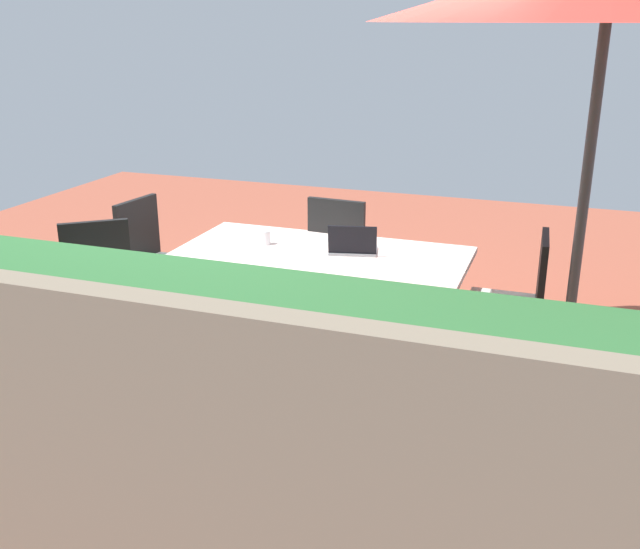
{
  "coord_description": "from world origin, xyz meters",
  "views": [
    {
      "loc": [
        -1.54,
        4.33,
        2.2
      ],
      "look_at": [
        0.0,
        0.0,
        0.58
      ],
      "focal_mm": 40.66,
      "sensor_mm": 36.0,
      "label": 1
    }
  ],
  "objects": [
    {
      "name": "ground_plane",
      "position": [
        0.0,
        0.0,
        -0.01
      ],
      "size": [
        10.0,
        10.0,
        0.02
      ],
      "primitive_type": "cube",
      "color": "#9E4C38"
    },
    {
      "name": "hedge_row",
      "position": [
        0.0,
        2.23,
        0.63
      ],
      "size": [
        6.3,
        0.83,
        1.27
      ],
      "primitive_type": "cube",
      "color": "#2D6633",
      "rests_on": "ground_plane"
    },
    {
      "name": "dining_table",
      "position": [
        0.0,
        0.0,
        0.68
      ],
      "size": [
        1.94,
        1.03,
        0.72
      ],
      "color": "silver",
      "rests_on": "ground_plane"
    },
    {
      "name": "chair_south",
      "position": [
        0.04,
        -0.64,
        0.55
      ],
      "size": [
        0.46,
        0.47,
        0.98
      ],
      "rotation": [
        0.0,
        0.0,
        -0.06
      ],
      "color": "silver",
      "rests_on": "ground_plane"
    },
    {
      "name": "chair_east",
      "position": [
        1.27,
        0.0,
        0.55
      ],
      "size": [
        0.48,
        0.47,
        0.98
      ],
      "rotation": [
        0.0,
        0.0,
        4.59
      ],
      "color": "silver",
      "rests_on": "ground_plane"
    },
    {
      "name": "chair_west",
      "position": [
        -1.28,
        -0.02,
        0.55
      ],
      "size": [
        0.47,
        0.46,
        0.98
      ],
      "rotation": [
        0.0,
        0.0,
        1.63
      ],
      "color": "silver",
      "rests_on": "ground_plane"
    },
    {
      "name": "chair_northeast",
      "position": [
        1.25,
        0.71,
        0.55
      ],
      "size": [
        0.58,
        0.58,
        0.98
      ],
      "rotation": [
        0.0,
        0.0,
        3.81
      ],
      "color": "silver",
      "rests_on": "ground_plane"
    },
    {
      "name": "laptop",
      "position": [
        -0.2,
        -0.08,
        0.77
      ],
      "size": [
        0.37,
        0.31,
        0.21
      ],
      "rotation": [
        0.0,
        0.0,
        0.23
      ],
      "color": "gray",
      "rests_on": "dining_table"
    },
    {
      "name": "cup",
      "position": [
        0.43,
        -0.08,
        0.77
      ],
      "size": [
        0.07,
        0.07,
        0.1
      ],
      "primitive_type": "cylinder",
      "color": "white",
      "rests_on": "dining_table"
    }
  ]
}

